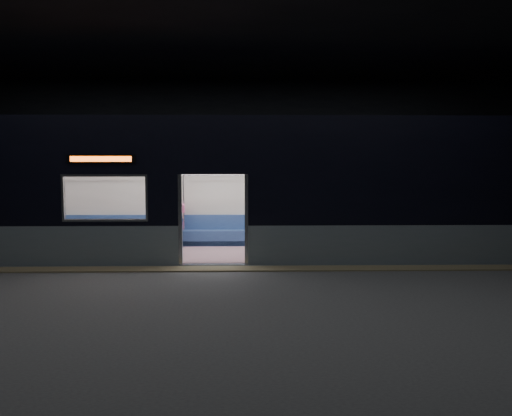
{
  "coord_description": "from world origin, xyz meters",
  "views": [
    {
      "loc": [
        0.69,
        -11.01,
        2.42
      ],
      "look_at": [
        0.98,
        2.3,
        1.18
      ],
      "focal_mm": 38.0,
      "sensor_mm": 36.0,
      "label": 1
    }
  ],
  "objects": [
    {
      "name": "handbag",
      "position": [
        -1.17,
        3.29,
        0.7
      ],
      "size": [
        0.38,
        0.35,
        0.16
      ],
      "primitive_type": "cube",
      "rotation": [
        0.0,
        0.0,
        -0.28
      ],
      "color": "black",
      "rests_on": "passenger"
    },
    {
      "name": "station_envelope",
      "position": [
        0.0,
        0.0,
        3.66
      ],
      "size": [
        24.0,
        14.0,
        5.0
      ],
      "color": "black",
      "rests_on": "station_floor"
    },
    {
      "name": "station_floor",
      "position": [
        0.0,
        0.0,
        -0.01
      ],
      "size": [
        24.0,
        14.0,
        0.01
      ],
      "primitive_type": "cube",
      "color": "#47494C",
      "rests_on": "ground"
    },
    {
      "name": "tactile_strip",
      "position": [
        0.0,
        0.55,
        0.01
      ],
      "size": [
        22.8,
        0.5,
        0.03
      ],
      "primitive_type": "cube",
      "color": "#8C7F59",
      "rests_on": "station_floor"
    },
    {
      "name": "transit_map",
      "position": [
        5.0,
        3.85,
        1.46
      ],
      "size": [
        0.94,
        0.03,
        0.61
      ],
      "primitive_type": "cube",
      "color": "white",
      "rests_on": "metro_car"
    },
    {
      "name": "metro_car",
      "position": [
        -0.0,
        2.54,
        1.85
      ],
      "size": [
        18.0,
        3.04,
        3.35
      ],
      "color": "gray",
      "rests_on": "station_floor"
    },
    {
      "name": "passenger",
      "position": [
        -1.21,
        3.55,
        0.84
      ],
      "size": [
        0.45,
        0.77,
        1.48
      ],
      "rotation": [
        0.0,
        0.0,
        -0.09
      ],
      "color": "black",
      "rests_on": "metro_car"
    }
  ]
}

